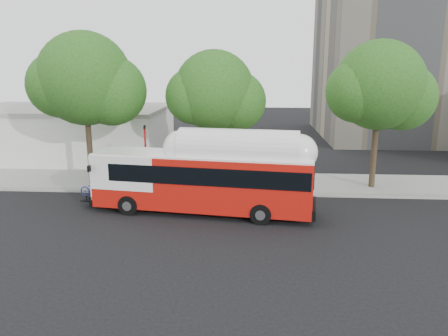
% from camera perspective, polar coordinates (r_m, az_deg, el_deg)
% --- Properties ---
extents(ground, '(120.00, 120.00, 0.00)m').
position_cam_1_polar(ground, '(22.78, -0.04, -6.33)').
color(ground, black).
rests_on(ground, ground).
extents(sidewalk, '(60.00, 5.00, 0.15)m').
position_cam_1_polar(sidewalk, '(28.96, 0.82, -1.87)').
color(sidewalk, gray).
rests_on(sidewalk, ground).
extents(curb_strip, '(60.00, 0.30, 0.15)m').
position_cam_1_polar(curb_strip, '(26.46, 0.52, -3.34)').
color(curb_strip, gray).
rests_on(curb_strip, ground).
extents(red_curb_segment, '(10.00, 0.32, 0.16)m').
position_cam_1_polar(red_curb_segment, '(26.79, -5.91, -3.19)').
color(red_curb_segment, maroon).
rests_on(red_curb_segment, ground).
extents(street_tree_left, '(6.67, 5.80, 9.74)m').
position_cam_1_polar(street_tree_left, '(28.77, -16.77, 10.66)').
color(street_tree_left, '#2D2116').
rests_on(street_tree_left, ground).
extents(street_tree_mid, '(5.75, 5.00, 8.62)m').
position_cam_1_polar(street_tree_mid, '(27.60, -0.44, 9.67)').
color(street_tree_mid, '#2D2116').
rests_on(street_tree_mid, ground).
extents(street_tree_right, '(6.21, 5.40, 9.18)m').
position_cam_1_polar(street_tree_right, '(28.45, 20.43, 9.67)').
color(street_tree_right, '#2D2116').
rests_on(street_tree_right, ground).
extents(low_commercial_bldg, '(16.20, 10.20, 4.25)m').
position_cam_1_polar(low_commercial_bldg, '(39.02, -19.62, 4.43)').
color(low_commercial_bldg, silver).
rests_on(low_commercial_bldg, ground).
extents(transit_bus, '(12.50, 4.04, 3.64)m').
position_cam_1_polar(transit_bus, '(22.87, -2.64, -1.80)').
color(transit_bus, red).
rests_on(transit_bus, ground).
extents(signal_pole, '(0.12, 0.39, 4.12)m').
position_cam_1_polar(signal_pole, '(27.16, -10.17, 1.33)').
color(signal_pole, red).
rests_on(signal_pole, ground).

